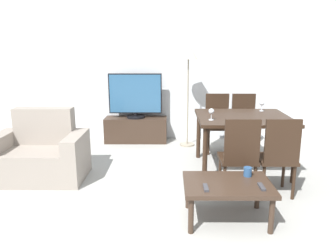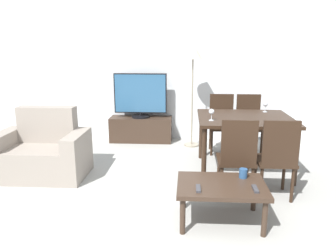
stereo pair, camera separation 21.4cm
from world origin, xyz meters
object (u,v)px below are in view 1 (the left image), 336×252
object	(u,v)px
dining_chair_near	(239,154)
dining_chair_far_left	(218,120)
remote_secondary	(206,188)
tv	(135,96)
cup_white_near	(248,172)
dining_table	(243,122)
dining_chair_near_right	(278,154)
dining_chair_far	(244,120)
wine_glass_center	(211,112)
coffee_table	(227,187)
tv_stand	(136,130)
floor_lamp	(188,59)
wine_glass_left	(262,104)
remote_primary	(262,187)
armchair	(41,155)

from	to	relation	value
dining_chair_near	dining_chair_far_left	world-z (taller)	same
remote_secondary	tv	bearing A→B (deg)	108.04
dining_chair_near	cup_white_near	size ratio (longest dim) A/B	9.86
dining_table	dining_chair_near_right	world-z (taller)	dining_chair_near_right
dining_chair_far	wine_glass_center	bearing A→B (deg)	-121.40
coffee_table	dining_chair_near_right	world-z (taller)	dining_chair_near_right
tv_stand	dining_chair_near	distance (m)	2.54
floor_lamp	wine_glass_left	xyz separation A→B (m)	(1.00, -0.74, -0.59)
dining_table	floor_lamp	size ratio (longest dim) A/B	0.72
dining_chair_near_right	dining_chair_far_left	distance (m)	1.72
dining_chair_far	tv	bearing A→B (deg)	164.97
dining_table	remote_primary	xyz separation A→B (m)	(-0.13, -1.46, -0.26)
dining_table	dining_chair_near_right	distance (m)	0.87
coffee_table	remote_secondary	distance (m)	0.27
wine_glass_left	dining_table	bearing A→B (deg)	-133.60
coffee_table	dining_table	size ratio (longest dim) A/B	0.68
tv_stand	dining_chair_far_left	distance (m)	1.45
wine_glass_center	dining_chair_far_left	bearing A→B (deg)	77.45
coffee_table	wine_glass_left	xyz separation A→B (m)	(0.75, 1.70, 0.50)
dining_chair_far	floor_lamp	bearing A→B (deg)	163.79
coffee_table	floor_lamp	xyz separation A→B (m)	(-0.25, 2.44, 1.10)
dining_chair_far	remote_secondary	xyz separation A→B (m)	(-0.85, -2.32, -0.10)
dining_table	coffee_table	bearing A→B (deg)	-107.23
remote_primary	wine_glass_left	xyz separation A→B (m)	(0.47, 1.81, 0.44)
wine_glass_center	remote_primary	bearing A→B (deg)	-75.50
armchair	dining_chair_far	bearing A→B (deg)	22.62
coffee_table	wine_glass_left	bearing A→B (deg)	66.15
tv	floor_lamp	size ratio (longest dim) A/B	0.54
dining_chair_far	dining_chair_near_right	xyz separation A→B (m)	(0.00, -1.67, 0.00)
tv_stand	tv	size ratio (longest dim) A/B	1.18
dining_chair_near_right	cup_white_near	bearing A→B (deg)	-138.79
dining_table	dining_chair_near_right	bearing A→B (deg)	-75.92
dining_chair_far_left	remote_primary	distance (m)	2.30
tv	remote_secondary	xyz separation A→B (m)	(0.91, -2.79, -0.41)
tv_stand	dining_chair_far	bearing A→B (deg)	-15.10
tv_stand	remote_primary	distance (m)	3.12
armchair	wine_glass_center	distance (m)	2.19
tv	cup_white_near	bearing A→B (deg)	-61.59
tv_stand	remote_primary	bearing A→B (deg)	-62.99
dining_chair_near_right	dining_chair_far_left	size ratio (longest dim) A/B	1.00
dining_chair_near_right	dining_table	bearing A→B (deg)	104.08
dining_chair_far_left	floor_lamp	world-z (taller)	floor_lamp
remote_primary	dining_table	bearing A→B (deg)	84.76
armchair	cup_white_near	distance (m)	2.53
remote_primary	wine_glass_center	xyz separation A→B (m)	(-0.32, 1.22, 0.44)
dining_chair_near_right	armchair	bearing A→B (deg)	169.61
tv_stand	floor_lamp	size ratio (longest dim) A/B	0.63
dining_chair_near	dining_chair_near_right	world-z (taller)	same
tv_stand	wine_glass_center	xyz separation A→B (m)	(1.10, -1.55, 0.62)
remote_primary	coffee_table	bearing A→B (deg)	158.00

